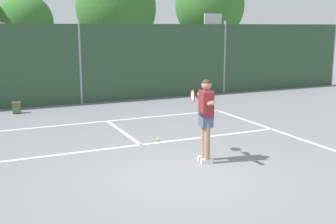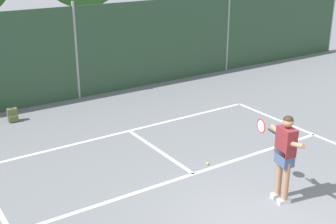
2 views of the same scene
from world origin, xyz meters
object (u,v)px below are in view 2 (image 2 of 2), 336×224
Objects in this scene: tennis_player at (285,151)px; tennis_ball at (207,164)px; basketball_hoop at (211,10)px; backpack_olive at (13,115)px.

tennis_player is 2.34m from tennis_ball.
tennis_ball is at bearing -128.55° from basketball_hoop.
tennis_ball is (-6.00, -7.53, -2.28)m from basketball_hoop.
backpack_olive is (-3.05, 5.35, 0.16)m from tennis_ball.
backpack_olive is (-9.05, -2.18, -2.12)m from basketball_hoop.
backpack_olive is at bearing 114.09° from tennis_player.
tennis_player reaches higher than backpack_olive.
basketball_hoop reaches higher than tennis_ball.
basketball_hoop is at bearing 59.11° from tennis_player.
backpack_olive is at bearing -166.44° from basketball_hoop.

